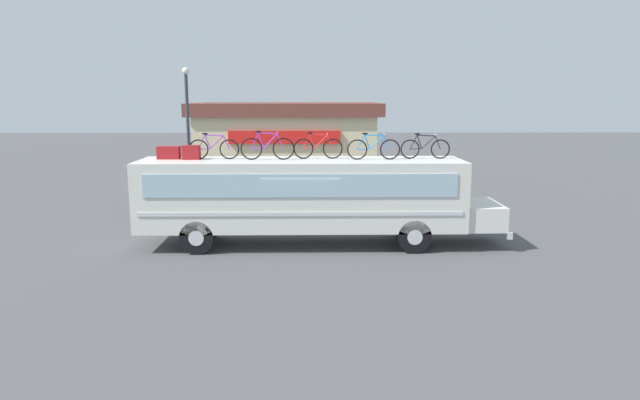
{
  "coord_description": "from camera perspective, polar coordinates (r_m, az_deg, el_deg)",
  "views": [
    {
      "loc": [
        0.31,
        -18.65,
        5.02
      ],
      "look_at": [
        0.63,
        0.0,
        1.57
      ],
      "focal_mm": 31.58,
      "sensor_mm": 36.0,
      "label": 1
    }
  ],
  "objects": [
    {
      "name": "rooftop_bicycle_1",
      "position": [
        19.24,
        -10.71,
        5.18
      ],
      "size": [
        1.69,
        0.44,
        0.88
      ],
      "color": "black",
      "rests_on": "bus"
    },
    {
      "name": "rooftop_bicycle_3",
      "position": [
        19.05,
        -0.22,
        5.33
      ],
      "size": [
        1.67,
        0.44,
        0.9
      ],
      "color": "black",
      "rests_on": "bus"
    },
    {
      "name": "rooftop_bicycle_2",
      "position": [
        18.82,
        -5.37,
        5.3
      ],
      "size": [
        1.79,
        0.44,
        0.96
      ],
      "color": "black",
      "rests_on": "bus"
    },
    {
      "name": "roadside_building",
      "position": [
        34.4,
        -3.38,
        6.04
      ],
      "size": [
        11.04,
        7.01,
        4.62
      ],
      "color": "beige",
      "rests_on": "ground"
    },
    {
      "name": "luggage_bag_1",
      "position": [
        19.66,
        -15.07,
        4.66
      ],
      "size": [
        0.74,
        0.37,
        0.43
      ],
      "primitive_type": "cube",
      "color": "maroon",
      "rests_on": "bus"
    },
    {
      "name": "luggage_bag_2",
      "position": [
        19.35,
        -12.91,
        4.73
      ],
      "size": [
        0.56,
        0.37,
        0.47
      ],
      "primitive_type": "cube",
      "color": "maroon",
      "rests_on": "bus"
    },
    {
      "name": "rooftop_bicycle_5",
      "position": [
        19.37,
        10.6,
        5.2
      ],
      "size": [
        1.68,
        0.44,
        0.87
      ],
      "color": "black",
      "rests_on": "bus"
    },
    {
      "name": "ground_plane",
      "position": [
        19.32,
        -1.89,
        -4.58
      ],
      "size": [
        120.0,
        120.0,
        0.0
      ],
      "primitive_type": "plane",
      "color": "#4C4C4F"
    },
    {
      "name": "street_lamp",
      "position": [
        25.68,
        -13.23,
        7.12
      ],
      "size": [
        0.31,
        0.31,
        6.24
      ],
      "color": "#38383D",
      "rests_on": "ground"
    },
    {
      "name": "rooftop_bicycle_4",
      "position": [
        18.87,
        5.44,
        5.23
      ],
      "size": [
        1.77,
        0.44,
        0.9
      ],
      "color": "black",
      "rests_on": "bus"
    },
    {
      "name": "bus",
      "position": [
        18.94,
        -1.2,
        0.49
      ],
      "size": [
        12.25,
        2.42,
        2.93
      ],
      "color": "silver",
      "rests_on": "ground"
    }
  ]
}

